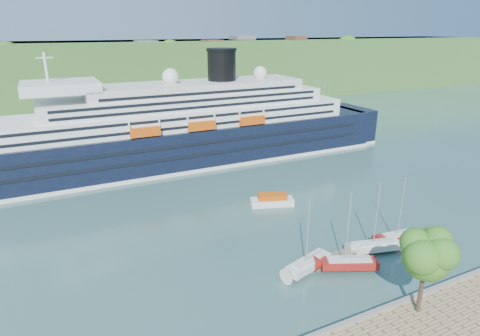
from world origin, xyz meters
The scene contains 11 objects.
ground centered at (0.00, 0.00, 0.00)m, with size 400.00×400.00×0.00m, color #2C4E49.
far_hillside centered at (0.00, 145.00, 12.00)m, with size 400.00×50.00×24.00m, color #365F26.
quay_coping centered at (0.00, -0.20, 1.15)m, with size 220.00×0.50×0.30m, color slate.
cruise_ship centered at (-4.86, 58.54, 12.50)m, with size 111.36×16.22×25.01m, color black, non-canonical shape.
promenade_tree centered at (2.44, -1.95, 6.21)m, with size 6.29×6.29×10.42m, color #285E18, non-canonical shape.
floating_pontoon centered at (3.51, 11.03, 0.19)m, with size 17.21×2.10×0.38m, color slate, non-canonical shape.
sailboat_white_near centered at (-2.60, 10.45, 4.93)m, with size 7.63×2.12×9.86m, color silver, non-canonical shape.
sailboat_red centered at (1.98, 8.23, 5.08)m, with size 7.87×2.19×10.17m, color maroon, non-canonical shape.
sailboat_white_far centered at (8.26, 9.98, 4.84)m, with size 7.50×2.08×9.69m, color silver, non-canonical shape.
tender_launch centered at (3.40, 29.66, 1.03)m, with size 7.46×2.55×2.06m, color #C5480B, non-canonical shape.
sailboat_extra centered at (13.15, 10.40, 4.80)m, with size 7.44×2.07×9.60m, color maroon, non-canonical shape.
Camera 1 is at (-29.57, -24.88, 29.00)m, focal length 30.00 mm.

